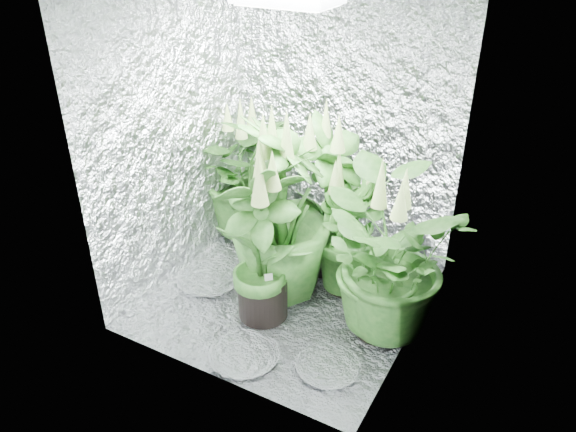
{
  "coord_description": "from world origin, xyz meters",
  "views": [
    {
      "loc": [
        1.4,
        -2.54,
        2.22
      ],
      "look_at": [
        0.0,
        0.0,
        0.59
      ],
      "focal_mm": 35.0,
      "sensor_mm": 36.0,
      "label": 1
    }
  ],
  "objects_px": {
    "plant_e": "(385,261)",
    "circulation_fan": "(413,256)",
    "plant_c": "(349,233)",
    "plant_d": "(281,213)",
    "plant_f": "(261,243)",
    "plant_b": "(328,199)",
    "plant_a": "(250,172)"
  },
  "relations": [
    {
      "from": "plant_c",
      "to": "plant_d",
      "type": "distance_m",
      "value": 0.45
    },
    {
      "from": "plant_d",
      "to": "plant_b",
      "type": "bearing_deg",
      "value": 71.16
    },
    {
      "from": "plant_a",
      "to": "plant_c",
      "type": "distance_m",
      "value": 0.97
    },
    {
      "from": "plant_c",
      "to": "plant_e",
      "type": "distance_m",
      "value": 0.47
    },
    {
      "from": "plant_c",
      "to": "plant_f",
      "type": "bearing_deg",
      "value": -122.76
    },
    {
      "from": "plant_b",
      "to": "plant_e",
      "type": "xyz_separation_m",
      "value": [
        0.56,
        -0.45,
        -0.04
      ]
    },
    {
      "from": "plant_a",
      "to": "plant_b",
      "type": "xyz_separation_m",
      "value": [
        0.71,
        -0.16,
        0.02
      ]
    },
    {
      "from": "plant_d",
      "to": "plant_a",
      "type": "bearing_deg",
      "value": 136.66
    },
    {
      "from": "plant_c",
      "to": "circulation_fan",
      "type": "xyz_separation_m",
      "value": [
        0.33,
        0.35,
        -0.27
      ]
    },
    {
      "from": "plant_d",
      "to": "plant_e",
      "type": "relative_size",
      "value": 1.19
    },
    {
      "from": "plant_b",
      "to": "plant_f",
      "type": "xyz_separation_m",
      "value": [
        -0.11,
        -0.65,
        -0.01
      ]
    },
    {
      "from": "plant_b",
      "to": "plant_e",
      "type": "distance_m",
      "value": 0.72
    },
    {
      "from": "plant_b",
      "to": "plant_e",
      "type": "relative_size",
      "value": 1.11
    },
    {
      "from": "plant_d",
      "to": "circulation_fan",
      "type": "distance_m",
      "value": 1.0
    },
    {
      "from": "plant_b",
      "to": "plant_c",
      "type": "height_order",
      "value": "plant_b"
    },
    {
      "from": "plant_e",
      "to": "plant_f",
      "type": "bearing_deg",
      "value": -163.54
    },
    {
      "from": "circulation_fan",
      "to": "plant_a",
      "type": "bearing_deg",
      "value": -153.07
    },
    {
      "from": "plant_d",
      "to": "circulation_fan",
      "type": "bearing_deg",
      "value": 41.19
    },
    {
      "from": "plant_d",
      "to": "plant_f",
      "type": "relative_size",
      "value": 1.1
    },
    {
      "from": "plant_a",
      "to": "plant_f",
      "type": "bearing_deg",
      "value": -53.76
    },
    {
      "from": "plant_f",
      "to": "plant_d",
      "type": "bearing_deg",
      "value": 94.06
    },
    {
      "from": "plant_c",
      "to": "plant_d",
      "type": "height_order",
      "value": "plant_d"
    },
    {
      "from": "plant_e",
      "to": "circulation_fan",
      "type": "relative_size",
      "value": 3.07
    },
    {
      "from": "plant_f",
      "to": "plant_c",
      "type": "bearing_deg",
      "value": 57.24
    },
    {
      "from": "plant_f",
      "to": "plant_a",
      "type": "bearing_deg",
      "value": 126.24
    },
    {
      "from": "plant_b",
      "to": "plant_c",
      "type": "xyz_separation_m",
      "value": [
        0.22,
        -0.14,
        -0.12
      ]
    },
    {
      "from": "plant_d",
      "to": "circulation_fan",
      "type": "height_order",
      "value": "plant_d"
    },
    {
      "from": "plant_a",
      "to": "plant_d",
      "type": "distance_m",
      "value": 0.79
    },
    {
      "from": "plant_b",
      "to": "plant_d",
      "type": "xyz_separation_m",
      "value": [
        -0.13,
        -0.38,
        0.05
      ]
    },
    {
      "from": "plant_b",
      "to": "plant_c",
      "type": "distance_m",
      "value": 0.28
    },
    {
      "from": "plant_c",
      "to": "plant_f",
      "type": "relative_size",
      "value": 0.81
    },
    {
      "from": "plant_e",
      "to": "plant_f",
      "type": "xyz_separation_m",
      "value": [
        -0.67,
        -0.2,
        0.02
      ]
    }
  ]
}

